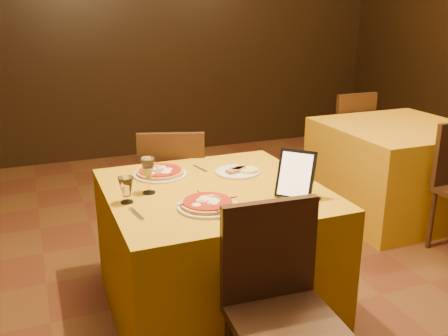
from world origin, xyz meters
name	(u,v)px	position (x,y,z in m)	size (l,w,h in m)	color
floor	(270,323)	(0.00, 0.00, -0.01)	(6.00, 7.00, 0.01)	#5E2D19
wall_back	(129,31)	(0.00, 3.50, 1.40)	(6.00, 0.01, 2.80)	black
main_table	(214,252)	(-0.25, 0.21, 0.38)	(1.10, 1.10, 0.75)	#AF7E0B
side_table	(396,170)	(1.65, 1.00, 0.38)	(1.10, 1.10, 0.75)	#BF820C
chair_main_near	(286,324)	(-0.25, -0.61, 0.46)	(0.44, 0.44, 0.91)	black
chair_main_far	(174,191)	(-0.25, 1.00, 0.46)	(0.38, 0.38, 0.91)	black
chair_side_far	(341,138)	(1.65, 1.80, 0.46)	(0.39, 0.39, 0.91)	black
pizza_near	(208,205)	(-0.37, -0.03, 0.77)	(0.29, 0.29, 0.03)	white
pizza_far	(160,173)	(-0.46, 0.51, 0.77)	(0.30, 0.30, 0.03)	white
cutlet_dish	(237,171)	(-0.04, 0.39, 0.76)	(0.25, 0.25, 0.03)	white
wine_glass	(148,175)	(-0.58, 0.26, 0.84)	(0.09, 0.09, 0.19)	#C9D076
water_glass	(126,190)	(-0.71, 0.17, 0.81)	(0.06, 0.06, 0.13)	silver
tablet	(296,174)	(0.09, -0.06, 0.87)	(0.18, 0.02, 0.24)	black
knife	(230,207)	(-0.26, -0.07, 0.75)	(0.20, 0.02, 0.01)	#B2B3B9
fork_near	(136,214)	(-0.70, 0.01, 0.75)	(0.16, 0.02, 0.01)	#A9A9B0
fork_far	(200,168)	(-0.21, 0.54, 0.75)	(0.15, 0.02, 0.01)	#A7A7AE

